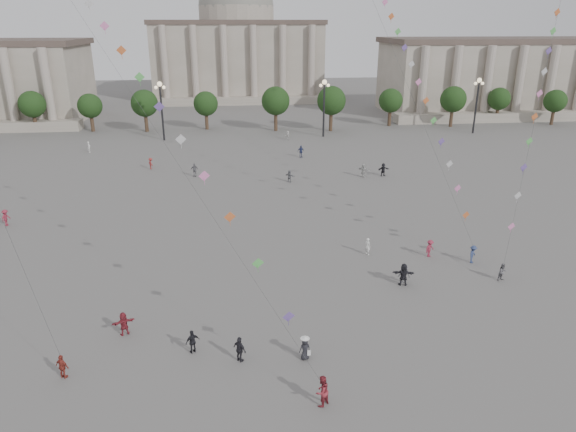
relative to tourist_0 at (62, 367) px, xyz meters
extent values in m
plane|color=#565351|center=(13.12, -1.15, -0.82)|extent=(360.00, 360.00, 0.00)
cube|color=gray|center=(88.12, 93.85, 7.18)|extent=(80.00, 22.00, 16.00)
cube|color=#4F413A|center=(88.12, 93.85, 15.78)|extent=(81.60, 22.44, 1.20)
cube|color=gray|center=(13.12, 128.85, 9.18)|extent=(46.00, 30.00, 20.00)
cube|color=#4F413A|center=(13.12, 128.85, 19.78)|extent=(46.92, 30.60, 1.20)
cube|color=gray|center=(13.12, 111.85, 0.18)|extent=(48.30, 4.00, 2.00)
cylinder|color=gray|center=(13.12, 128.85, 21.68)|extent=(21.00, 21.00, 5.00)
sphere|color=gray|center=(13.12, 128.85, 24.18)|extent=(21.00, 21.00, 21.00)
cylinder|color=#37261B|center=(-28.88, 76.85, 0.94)|extent=(0.70, 0.70, 3.52)
sphere|color=black|center=(-28.88, 76.85, 4.62)|extent=(5.12, 5.12, 5.12)
cylinder|color=#37261B|center=(-16.88, 76.85, 0.94)|extent=(0.70, 0.70, 3.52)
sphere|color=black|center=(-16.88, 76.85, 4.62)|extent=(5.12, 5.12, 5.12)
cylinder|color=#37261B|center=(-4.88, 76.85, 0.94)|extent=(0.70, 0.70, 3.52)
sphere|color=black|center=(-4.88, 76.85, 4.62)|extent=(5.12, 5.12, 5.12)
cylinder|color=#37261B|center=(7.12, 76.85, 0.94)|extent=(0.70, 0.70, 3.52)
sphere|color=black|center=(7.12, 76.85, 4.62)|extent=(5.12, 5.12, 5.12)
cylinder|color=#37261B|center=(19.12, 76.85, 0.94)|extent=(0.70, 0.70, 3.52)
sphere|color=black|center=(19.12, 76.85, 4.62)|extent=(5.12, 5.12, 5.12)
cylinder|color=#37261B|center=(31.12, 76.85, 0.94)|extent=(0.70, 0.70, 3.52)
sphere|color=black|center=(31.12, 76.85, 4.62)|extent=(5.12, 5.12, 5.12)
cylinder|color=#37261B|center=(43.12, 76.85, 0.94)|extent=(0.70, 0.70, 3.52)
sphere|color=black|center=(43.12, 76.85, 4.62)|extent=(5.12, 5.12, 5.12)
cylinder|color=#37261B|center=(55.12, 76.85, 0.94)|extent=(0.70, 0.70, 3.52)
sphere|color=black|center=(55.12, 76.85, 4.62)|extent=(5.12, 5.12, 5.12)
cylinder|color=#37261B|center=(67.12, 76.85, 0.94)|extent=(0.70, 0.70, 3.52)
sphere|color=black|center=(67.12, 76.85, 4.62)|extent=(5.12, 5.12, 5.12)
cylinder|color=#37261B|center=(79.12, 76.85, 0.94)|extent=(0.70, 0.70, 3.52)
sphere|color=black|center=(79.12, 76.85, 4.62)|extent=(5.12, 5.12, 5.12)
cylinder|color=#262628|center=(-1.88, 68.85, 4.18)|extent=(0.36, 0.36, 10.00)
sphere|color=#FFE5B2|center=(-1.88, 68.85, 9.38)|extent=(0.90, 0.90, 0.90)
sphere|color=#FFE5B2|center=(-2.58, 68.85, 8.78)|extent=(0.60, 0.60, 0.60)
sphere|color=#FFE5B2|center=(-1.18, 68.85, 8.78)|extent=(0.60, 0.60, 0.60)
cylinder|color=#262628|center=(28.12, 68.85, 4.18)|extent=(0.36, 0.36, 10.00)
sphere|color=#FFE5B2|center=(28.12, 68.85, 9.38)|extent=(0.90, 0.90, 0.90)
sphere|color=#FFE5B2|center=(27.42, 68.85, 8.78)|extent=(0.60, 0.60, 0.60)
sphere|color=#FFE5B2|center=(28.82, 68.85, 8.78)|extent=(0.60, 0.60, 0.60)
cylinder|color=#262628|center=(58.12, 68.85, 4.18)|extent=(0.36, 0.36, 10.00)
sphere|color=#FFE5B2|center=(58.12, 68.85, 9.38)|extent=(0.90, 0.90, 0.90)
sphere|color=#FFE5B2|center=(57.42, 68.85, 8.78)|extent=(0.60, 0.60, 0.60)
sphere|color=#FFE5B2|center=(58.82, 68.85, 8.78)|extent=(0.60, 0.60, 0.60)
imported|color=navy|center=(21.73, 53.29, 0.16)|extent=(1.21, 0.68, 1.95)
imported|color=maroon|center=(-13.70, 26.96, 0.09)|extent=(0.99, 1.32, 1.82)
imported|color=black|center=(24.55, 9.39, 0.15)|extent=(1.88, 0.93, 1.94)
imported|color=silver|center=(21.05, 66.85, 0.02)|extent=(1.28, 1.54, 1.66)
imported|color=slate|center=(24.75, 9.73, -0.04)|extent=(1.15, 0.97, 1.55)
imported|color=#B8B9B4|center=(29.06, 41.08, 0.15)|extent=(1.66, 1.69, 1.94)
imported|color=maroon|center=(28.76, 14.52, 0.02)|extent=(1.25, 1.12, 1.67)
imported|color=black|center=(31.98, 41.29, 0.12)|extent=(1.80, 0.90, 1.86)
imported|color=silver|center=(-13.28, 60.42, 0.11)|extent=(0.45, 0.68, 1.85)
imported|color=slate|center=(18.40, 39.80, 0.01)|extent=(1.45, 1.39, 1.64)
imported|color=white|center=(23.12, 15.61, 0.02)|extent=(0.66, 0.73, 1.66)
imported|color=slate|center=(5.28, 43.89, 0.14)|extent=(1.20, 0.72, 1.91)
imported|color=maroon|center=(-1.45, 48.56, 0.04)|extent=(1.12, 1.28, 1.71)
imported|color=maroon|center=(0.00, 0.00, 0.00)|extent=(1.03, 0.79, 1.63)
imported|color=#222127|center=(10.83, 0.51, 0.08)|extent=(1.04, 1.05, 1.78)
imported|color=maroon|center=(2.85, 4.43, 0.05)|extent=(1.68, 1.09, 1.73)
imported|color=black|center=(7.76, 1.79, 0.02)|extent=(1.05, 0.81, 1.67)
imported|color=maroon|center=(15.39, -4.08, 0.16)|extent=(1.20, 1.16, 1.94)
imported|color=navy|center=(32.17, 12.83, 0.03)|extent=(1.19, 1.23, 1.68)
imported|color=#5F5E63|center=(33.17, 9.30, -0.05)|extent=(0.89, 0.78, 1.54)
imported|color=black|center=(15.03, 0.29, -0.05)|extent=(0.85, 0.66, 1.53)
cone|color=white|center=(15.03, 0.29, 0.80)|extent=(0.52, 0.52, 0.14)
cylinder|color=white|center=(15.03, 0.29, 0.74)|extent=(0.60, 0.60, 0.02)
cube|color=white|center=(15.28, 0.14, -0.27)|extent=(0.22, 0.10, 0.35)
cylinder|color=#3F3F3F|center=(-2.65, 2.63, 7.55)|extent=(0.02, 0.02, 15.45)
cylinder|color=#3F3F3F|center=(-3.27, 25.02, 21.52)|extent=(0.02, 0.02, 80.72)
cube|color=#6A4E9D|center=(13.77, -1.55, 3.58)|extent=(0.76, 0.25, 0.76)
cube|color=#57BA56|center=(12.15, 0.98, 5.91)|extent=(0.76, 0.25, 0.76)
cube|color=#D46631|center=(10.53, 3.51, 8.06)|extent=(0.76, 0.25, 0.76)
cube|color=pink|center=(8.90, 6.04, 10.11)|extent=(0.76, 0.25, 0.76)
cube|color=silver|center=(7.28, 8.57, 12.07)|extent=(0.76, 0.25, 0.76)
cube|color=#6A4E9D|center=(5.66, 11.10, 13.98)|extent=(0.76, 0.25, 0.76)
cube|color=#57BA56|center=(4.04, 13.63, 15.84)|extent=(0.76, 0.25, 0.76)
cube|color=#D46631|center=(2.41, 16.16, 17.67)|extent=(0.76, 0.25, 0.76)
cube|color=pink|center=(0.79, 18.69, 19.45)|extent=(0.76, 0.25, 0.76)
cube|color=silver|center=(-0.83, 21.22, 21.21)|extent=(0.76, 0.25, 0.76)
cube|color=#D46631|center=(31.84, 14.48, 3.24)|extent=(0.76, 0.25, 0.76)
cube|color=pink|center=(31.51, 16.12, 5.30)|extent=(0.76, 0.25, 0.76)
cube|color=silver|center=(31.18, 17.77, 7.20)|extent=(0.76, 0.25, 0.76)
cube|color=#6A4E9D|center=(30.85, 19.41, 9.00)|extent=(0.76, 0.25, 0.76)
cube|color=#57BA56|center=(30.52, 21.05, 10.74)|extent=(0.76, 0.25, 0.76)
cube|color=#D46631|center=(30.19, 22.70, 12.42)|extent=(0.76, 0.25, 0.76)
cube|color=pink|center=(29.86, 24.34, 14.07)|extent=(0.76, 0.25, 0.76)
cube|color=silver|center=(29.53, 25.99, 15.67)|extent=(0.76, 0.25, 0.76)
cube|color=#6A4E9D|center=(29.20, 27.63, 17.25)|extent=(0.76, 0.25, 0.76)
cube|color=#57BA56|center=(28.87, 29.27, 18.80)|extent=(0.76, 0.25, 0.76)
cube|color=#D46631|center=(28.55, 30.92, 20.33)|extent=(0.76, 0.25, 0.76)
cube|color=pink|center=(28.22, 32.56, 21.84)|extent=(0.76, 0.25, 0.76)
cylinder|color=#3F3F3F|center=(43.42, 24.13, 19.45)|extent=(0.02, 0.02, 52.05)
cube|color=pink|center=(34.14, 10.71, 3.51)|extent=(0.76, 0.25, 0.76)
cube|color=silver|center=(35.12, 12.12, 5.77)|extent=(0.76, 0.25, 0.76)
cube|color=#6A4E9D|center=(36.10, 13.54, 7.86)|extent=(0.76, 0.25, 0.76)
cube|color=#57BA56|center=(37.07, 14.95, 9.85)|extent=(0.76, 0.25, 0.76)
cube|color=#D46631|center=(38.05, 16.36, 11.77)|extent=(0.76, 0.25, 0.76)
cube|color=pink|center=(39.03, 17.77, 13.63)|extent=(0.76, 0.25, 0.76)
cube|color=silver|center=(40.00, 19.19, 15.44)|extent=(0.76, 0.25, 0.76)
cube|color=#6A4E9D|center=(40.98, 20.60, 17.21)|extent=(0.76, 0.25, 0.76)
cube|color=#57BA56|center=(41.96, 22.01, 18.95)|extent=(0.76, 0.25, 0.76)
cube|color=#D46631|center=(42.94, 23.42, 20.66)|extent=(0.76, 0.25, 0.76)
camera|label=1|loc=(10.95, -27.40, 19.72)|focal=32.00mm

